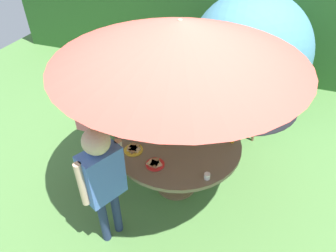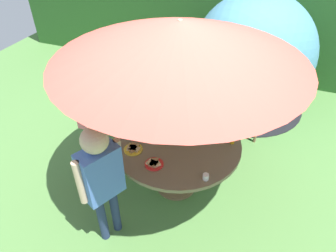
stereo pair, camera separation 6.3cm
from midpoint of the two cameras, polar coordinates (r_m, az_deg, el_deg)
ground_plane at (r=3.80m, az=2.01°, el=-11.04°), size 10.00×10.00×0.02m
hedge_backdrop at (r=6.12m, az=13.18°, el=18.28°), size 9.00×0.70×1.82m
garden_table at (r=3.37m, az=2.24°, el=-4.18°), size 1.38×1.38×0.70m
patio_umbrella at (r=2.71m, az=2.88°, el=15.61°), size 2.31×2.31×2.01m
wooden_chair at (r=4.20m, az=13.92°, el=4.01°), size 0.67×0.66×1.08m
dome_tent at (r=4.93m, az=15.88°, el=12.81°), size 2.28×2.28×1.78m
potted_plant at (r=4.60m, az=-8.98°, el=4.43°), size 0.42×0.42×0.62m
child_in_yellow_shirt at (r=3.81m, az=11.81°, el=5.98°), size 0.33×0.44×1.40m
child_in_grey_shirt at (r=3.97m, az=-1.06°, el=6.93°), size 0.34×0.38×1.28m
child_in_pink_shirt at (r=3.61m, az=-13.53°, el=3.03°), size 0.45×0.23×1.34m
child_in_blue_shirt at (r=2.76m, az=-11.78°, el=-8.63°), size 0.34×0.43×1.38m
snack_bowl at (r=3.42m, az=5.88°, el=-0.46°), size 0.18×0.18×0.09m
plate_near_left at (r=3.62m, az=2.16°, el=1.61°), size 0.23×0.23×0.03m
plate_center_back at (r=3.03m, az=-2.04°, el=-7.02°), size 0.19×0.19×0.03m
plate_mid_right at (r=3.20m, az=-5.94°, el=-4.21°), size 0.20×0.20×0.03m
plate_mid_left at (r=3.38m, az=-2.83°, el=-1.51°), size 0.23×0.23×0.03m
juice_bottle_near_right at (r=3.23m, az=-0.46°, el=-2.38°), size 0.05×0.05×0.13m
juice_bottle_far_left at (r=3.31m, az=12.54°, el=-2.33°), size 0.04×0.04×0.13m
juice_bottle_far_right at (r=3.27m, az=5.25°, el=-2.24°), size 0.05×0.05×0.12m
juice_bottle_center_front at (r=3.69m, az=-2.45°, el=3.28°), size 0.05×0.05×0.13m
cup_near at (r=3.40m, az=3.08°, el=-0.80°), size 0.06×0.06×0.06m
cup_far at (r=2.91m, az=7.67°, el=-9.39°), size 0.06×0.06×0.06m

